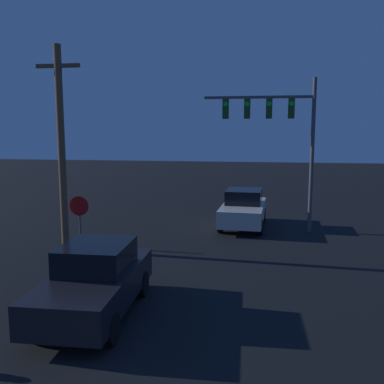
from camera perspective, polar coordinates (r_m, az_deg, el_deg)
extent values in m
cube|color=black|center=(11.35, -12.90, -12.22)|extent=(2.07, 4.60, 0.79)
cube|color=black|center=(11.33, -12.62, -8.38)|extent=(1.71, 1.95, 0.67)
cylinder|color=black|center=(10.01, -10.70, -17.52)|extent=(0.23, 0.70, 0.70)
cylinder|color=black|center=(10.66, -20.27, -16.22)|extent=(0.23, 0.70, 0.70)
cylinder|color=black|center=(12.50, -6.61, -12.04)|extent=(0.23, 0.70, 0.70)
cylinder|color=black|center=(13.03, -14.43, -11.39)|extent=(0.23, 0.70, 0.70)
cube|color=beige|center=(20.82, 6.85, -2.66)|extent=(2.19, 4.64, 0.79)
cube|color=black|center=(20.91, 6.94, -0.58)|extent=(1.76, 2.00, 0.67)
cylinder|color=black|center=(19.46, 9.08, -4.66)|extent=(0.25, 0.71, 0.70)
cylinder|color=black|center=(19.63, 3.83, -4.46)|extent=(0.25, 0.71, 0.70)
cylinder|color=black|center=(22.21, 9.47, -3.05)|extent=(0.25, 0.71, 0.70)
cylinder|color=black|center=(22.36, 4.88, -2.89)|extent=(0.25, 0.71, 0.70)
cylinder|color=#4C4C51|center=(20.13, 15.71, 4.60)|extent=(0.18, 0.18, 6.97)
cube|color=#4C4C51|center=(20.01, 8.84, 12.39)|extent=(4.92, 0.12, 0.12)
cube|color=#1E471E|center=(20.02, 13.10, 10.80)|extent=(0.28, 0.28, 0.90)
cylinder|color=green|center=(19.88, 13.15, 11.41)|extent=(0.20, 0.02, 0.20)
cube|color=#1E471E|center=(19.98, 10.24, 10.89)|extent=(0.28, 0.28, 0.90)
cylinder|color=green|center=(19.84, 10.26, 11.50)|extent=(0.20, 0.02, 0.20)
cube|color=#1E471E|center=(19.99, 7.37, 10.95)|extent=(0.28, 0.28, 0.90)
cylinder|color=green|center=(19.85, 7.37, 11.56)|extent=(0.20, 0.02, 0.20)
cube|color=#1E471E|center=(20.04, 4.51, 10.99)|extent=(0.28, 0.28, 0.90)
cylinder|color=green|center=(19.90, 4.48, 11.59)|extent=(0.20, 0.02, 0.20)
cylinder|color=#4C4C51|center=(17.83, -14.72, -3.79)|extent=(0.07, 0.07, 2.06)
cylinder|color=red|center=(17.69, -14.83, -1.81)|extent=(0.79, 0.03, 0.79)
cylinder|color=brown|center=(17.08, -17.00, 5.34)|extent=(0.28, 0.28, 7.81)
cube|color=brown|center=(17.22, -17.46, 15.76)|extent=(1.70, 0.14, 0.14)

